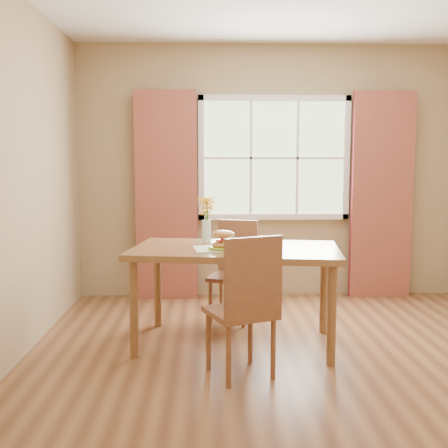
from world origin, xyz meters
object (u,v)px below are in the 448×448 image
water_glass (262,244)px  croissant_sandwich (223,239)px  chair_far (234,266)px  flower_vase (206,214)px  chair_near (246,301)px  dining_table (235,258)px

water_glass → croissant_sandwich: bearing=179.5°
chair_far → croissant_sandwich: bearing=-79.3°
chair_far → flower_vase: 0.74m
croissant_sandwich → chair_far: bearing=93.6°
chair_near → flower_vase: bearing=82.7°
chair_far → flower_vase: (-0.26, -0.46, 0.53)m
chair_near → croissant_sandwich: chair_near is taller
dining_table → chair_far: 0.72m
chair_near → dining_table: bearing=69.8°
dining_table → chair_near: (0.03, -0.70, -0.17)m
chair_far → dining_table: bearing=-72.8°
chair_far → water_glass: (0.17, -0.84, 0.33)m
chair_near → chair_far: bearing=67.3°
chair_far → flower_vase: flower_vase is taller
chair_near → flower_vase: flower_vase is taller
chair_far → water_glass: chair_far is taller
dining_table → flower_vase: size_ratio=4.41×
flower_vase → chair_near: bearing=-74.4°
flower_vase → water_glass: bearing=-41.9°
chair_near → water_glass: (0.16, 0.56, 0.30)m
chair_far → water_glass: bearing=-59.1°
chair_far → flower_vase: bearing=-99.8°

